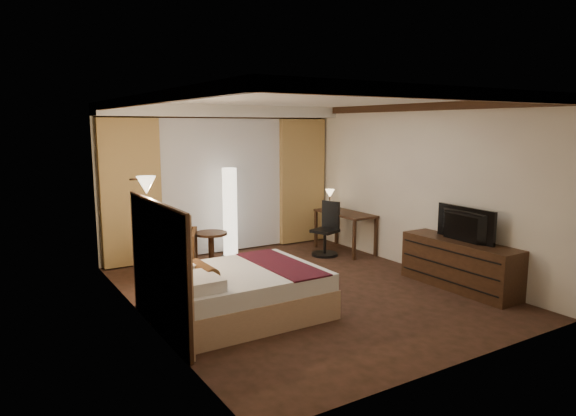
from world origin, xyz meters
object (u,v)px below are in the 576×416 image
armchair (170,251)px  side_table (211,250)px  bed (240,293)px  office_chair (325,229)px  desk (345,232)px  television (460,221)px  dresser (459,264)px  floor_lamp (230,213)px

armchair → side_table: armchair is taller
bed → office_chair: (2.65, 1.87, 0.21)m
desk → television: size_ratio=1.23×
bed → office_chair: bearing=35.1°
dresser → desk: bearing=91.1°
armchair → office_chair: bearing=20.5°
floor_lamp → desk: 2.19m
office_chair → television: (0.52, -2.58, 0.51)m
desk → bed: bearing=-148.7°
office_chair → dresser: 2.64m
dresser → television: bearing=180.0°
side_table → floor_lamp: (0.56, 0.44, 0.52)m
floor_lamp → office_chair: bearing=-27.9°
floor_lamp → desk: (2.01, -0.75, -0.44)m
bed → television: bearing=-12.6°
floor_lamp → television: floor_lamp is taller
floor_lamp → desk: size_ratio=1.28×
office_chair → dresser: office_chair is taller
office_chair → side_table: bearing=150.4°
side_table → dresser: size_ratio=0.33×
side_table → desk: desk is taller
television → dresser: bearing=-86.6°
side_table → office_chair: (2.07, -0.36, 0.20)m
bed → dresser: 3.28m
side_table → television: size_ratio=0.58×
floor_lamp → television: 3.94m
armchair → dresser: (3.36, -2.82, -0.05)m
armchair → desk: armchair is taller
bed → side_table: (0.58, 2.23, 0.01)m
office_chair → television: size_ratio=0.96×
armchair → floor_lamp: (1.31, 0.56, 0.41)m
desk → dresser: size_ratio=0.70×
dresser → armchair: bearing=140.0°
side_table → bed: bearing=-104.6°
armchair → side_table: (0.74, 0.12, -0.11)m
floor_lamp → dresser: floor_lamp is taller
side_table → desk: (2.57, -0.31, 0.08)m
television → desk: bearing=3.8°
side_table → floor_lamp: floor_lamp is taller
office_chair → bed: bearing=-164.6°
dresser → side_table: bearing=131.7°
side_table → desk: 2.59m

